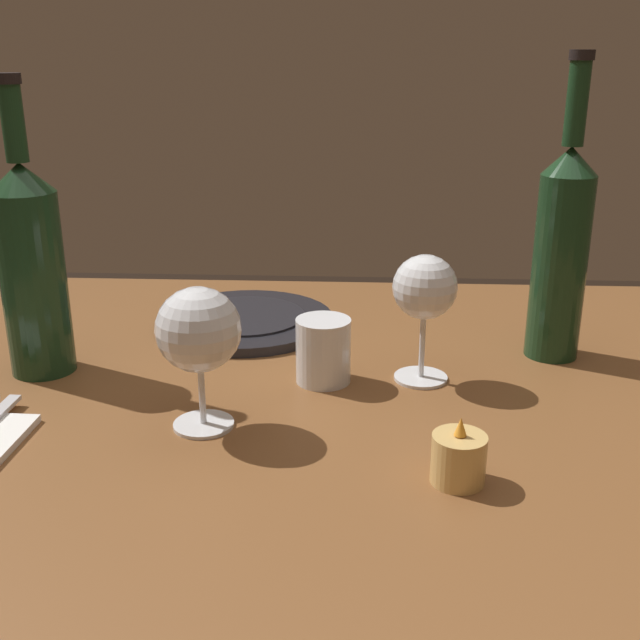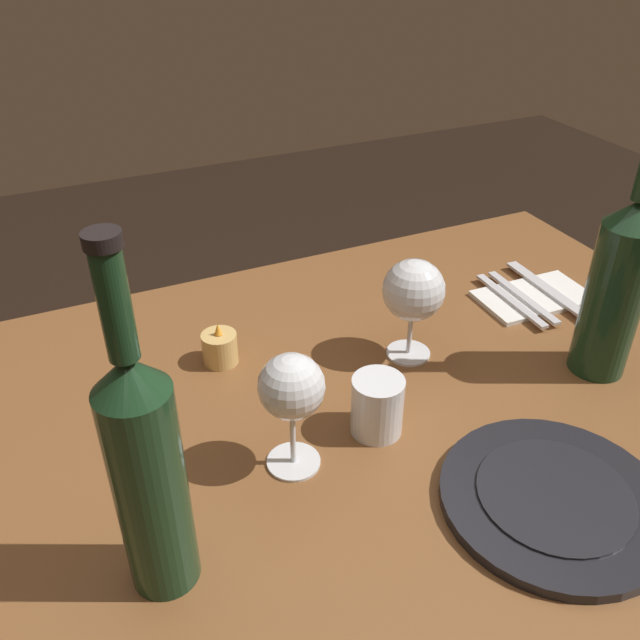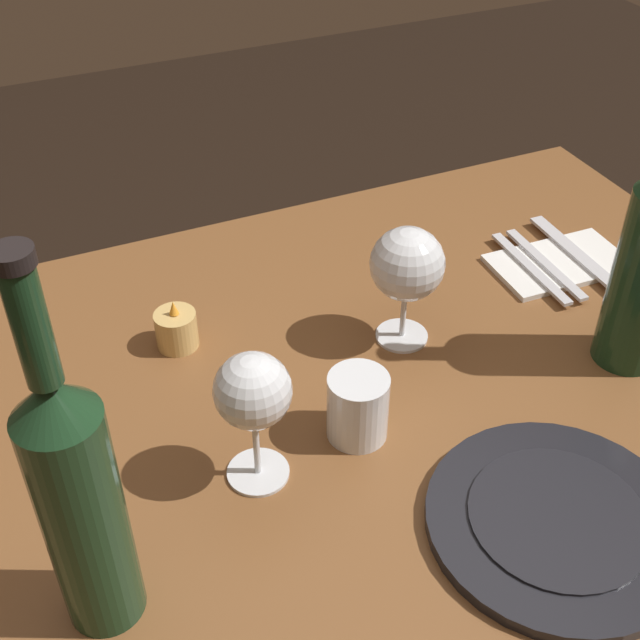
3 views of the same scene
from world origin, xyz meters
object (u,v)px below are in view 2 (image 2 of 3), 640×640
folded_napkin (534,297)px  fork_inner (523,297)px  votive_candle (220,349)px  dinner_plate (554,499)px  wine_glass_right (413,292)px  wine_bottle (147,469)px  table_knife (548,290)px  fork_outer (511,300)px  wine_bottle_second (617,285)px  water_tumbler (377,408)px  wine_glass_left (291,389)px

folded_napkin → fork_inner: size_ratio=1.07×
votive_candle → dinner_plate: 0.50m
wine_glass_right → wine_bottle: 0.48m
dinner_plate → table_knife: bearing=50.4°
wine_bottle → votive_candle: bearing=63.8°
wine_glass_right → folded_napkin: (0.28, 0.05, -0.10)m
folded_napkin → wine_glass_right: bearing=-169.8°
votive_candle → fork_outer: 0.49m
wine_glass_right → votive_candle: bearing=159.3°
dinner_plate → fork_outer: (0.23, 0.37, 0.00)m
wine_bottle → dinner_plate: (0.42, -0.09, -0.14)m
wine_bottle → folded_napkin: (0.70, 0.28, -0.14)m
votive_candle → folded_napkin: (0.54, -0.05, -0.02)m
wine_glass_right → wine_bottle_second: wine_bottle_second is taller
water_tumbler → folded_napkin: bearing=23.7°
water_tumbler → fork_outer: (0.35, 0.18, -0.03)m
wine_bottle → fork_outer: 0.72m
wine_bottle_second → table_knife: (0.08, 0.19, -0.13)m
water_tumbler → dinner_plate: bearing=-57.2°
water_tumbler → votive_candle: 0.26m
dinner_plate → fork_inner: (0.25, 0.37, 0.00)m
wine_bottle_second → votive_candle: (-0.49, 0.24, -0.12)m
wine_bottle → votive_candle: (0.16, 0.33, -0.13)m
wine_glass_right → fork_outer: wine_glass_right is taller
dinner_plate → folded_napkin: size_ratio=1.34×
votive_candle → fork_outer: (0.49, -0.05, -0.01)m
wine_glass_right → wine_bottle_second: size_ratio=0.43×
wine_bottle_second → votive_candle: size_ratio=5.39×
wine_glass_left → wine_bottle_second: (0.48, -0.00, 0.02)m
wine_glass_left → folded_napkin: 0.57m
fork_outer → dinner_plate: bearing=-121.4°
votive_candle → table_knife: size_ratio=0.32×
dinner_plate → fork_inner: dinner_plate is taller
wine_glass_right → wine_bottle_second: (0.23, -0.14, 0.03)m
water_tumbler → fork_inner: 0.42m
fork_inner → table_knife: same height
dinner_plate → fork_outer: 0.43m
fork_outer → water_tumbler: bearing=-153.3°
votive_candle → folded_napkin: bearing=-5.2°
wine_glass_right → votive_candle: (-0.26, 0.10, -0.09)m
fork_inner → water_tumbler: bearing=-154.9°
wine_glass_left → wine_glass_right: bearing=29.5°
dinner_plate → fork_outer: size_ratio=1.44×
dinner_plate → folded_napkin: 0.46m
votive_candle → wine_bottle_second: bearing=-26.0°
wine_glass_right → table_knife: wine_glass_right is taller
wine_glass_right → water_tumbler: 0.19m
wine_bottle → fork_inner: 0.74m
votive_candle → fork_inner: votive_candle is taller
wine_glass_left → wine_glass_right: (0.24, 0.14, -0.01)m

